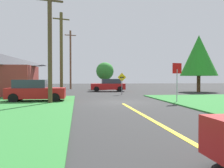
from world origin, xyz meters
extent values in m
plane|color=#2F2F2F|center=(0.00, 0.00, 0.00)|extent=(120.00, 120.00, 0.00)
cube|color=yellow|center=(0.00, -8.00, 0.01)|extent=(0.20, 14.00, 0.01)
cylinder|color=#9EA0A8|center=(3.95, -0.69, 1.18)|extent=(0.07, 0.07, 2.36)
cube|color=red|center=(3.95, -0.69, 2.43)|extent=(0.73, 0.20, 0.74)
cube|color=red|center=(0.83, 14.56, 0.64)|extent=(4.46, 2.03, 0.76)
cube|color=#2D3842|center=(1.26, 14.54, 1.32)|extent=(2.47, 1.73, 0.60)
cylinder|color=black|center=(-0.69, 13.70, 0.34)|extent=(0.69, 0.25, 0.68)
cylinder|color=black|center=(-0.62, 15.53, 0.34)|extent=(0.69, 0.25, 0.68)
cylinder|color=black|center=(2.29, 13.59, 0.34)|extent=(0.69, 0.25, 0.68)
cylinder|color=black|center=(2.36, 15.41, 0.34)|extent=(0.69, 0.25, 0.68)
cube|color=red|center=(-6.02, 1.17, 0.64)|extent=(4.15, 1.80, 0.76)
cube|color=#2D3842|center=(-6.45, 1.18, 1.32)|extent=(2.29, 1.57, 0.60)
cylinder|color=black|center=(-4.61, 2.02, 0.34)|extent=(0.68, 0.23, 0.68)
cylinder|color=black|center=(-4.63, 0.30, 0.34)|extent=(0.68, 0.23, 0.68)
cylinder|color=black|center=(-7.42, 2.05, 0.34)|extent=(0.68, 0.23, 0.68)
cylinder|color=black|center=(-7.44, 0.33, 0.34)|extent=(0.68, 0.23, 0.68)
cylinder|color=brown|center=(-4.87, -0.43, 3.76)|extent=(0.29, 0.29, 7.53)
cube|color=brown|center=(-4.87, -0.43, 6.93)|extent=(1.76, 0.60, 0.12)
cylinder|color=brown|center=(-4.76, 9.96, 4.39)|extent=(0.33, 0.33, 8.78)
cube|color=brown|center=(-4.76, 9.96, 8.07)|extent=(1.76, 0.64, 0.12)
cylinder|color=brown|center=(-4.11, 22.35, 4.58)|extent=(0.28, 0.28, 9.15)
cube|color=brown|center=(-4.11, 22.35, 8.42)|extent=(1.77, 0.60, 0.12)
cylinder|color=slate|center=(1.52, 8.00, 0.91)|extent=(0.08, 0.08, 1.82)
cube|color=yellow|center=(1.52, 8.00, 1.82)|extent=(0.91, 0.08, 0.91)
cube|color=black|center=(1.52, 8.00, 1.82)|extent=(0.45, 0.06, 0.10)
cylinder|color=brown|center=(1.16, 20.93, 0.86)|extent=(0.30, 0.30, 1.72)
sphere|color=#2E832D|center=(1.16, 20.93, 2.80)|extent=(2.71, 2.71, 2.71)
cylinder|color=brown|center=(11.97, 11.97, 1.01)|extent=(0.44, 0.44, 2.01)
cone|color=#248822|center=(11.97, 11.97, 4.54)|extent=(4.60, 4.60, 5.06)
camera|label=1|loc=(-3.05, -17.79, 1.75)|focal=40.51mm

